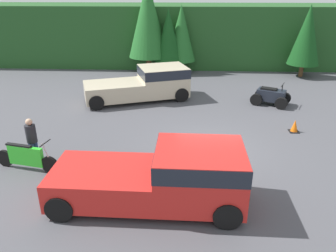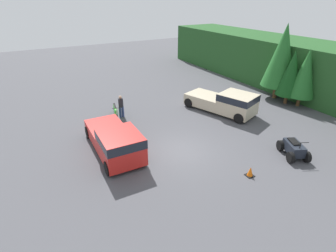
% 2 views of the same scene
% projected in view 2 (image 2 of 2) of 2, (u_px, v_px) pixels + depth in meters
% --- Properties ---
extents(ground_plane, '(80.00, 80.00, 0.00)m').
position_uv_depth(ground_plane, '(179.00, 151.00, 15.87)').
color(ground_plane, '#4C4C51').
extents(tree_left, '(2.84, 2.84, 6.46)m').
position_uv_depth(tree_left, '(282.00, 56.00, 22.36)').
color(tree_left, brown).
rests_on(tree_left, ground_plane).
extents(tree_mid_left, '(1.99, 1.99, 4.53)m').
position_uv_depth(tree_mid_left, '(291.00, 73.00, 21.60)').
color(tree_mid_left, brown).
rests_on(tree_mid_left, ground_plane).
extents(tree_mid_right, '(2.10, 2.10, 4.76)m').
position_uv_depth(tree_mid_right, '(305.00, 73.00, 21.05)').
color(tree_mid_right, brown).
rests_on(tree_mid_right, ground_plane).
extents(pickup_truck_red, '(5.57, 2.33, 1.79)m').
position_uv_depth(pickup_truck_red, '(115.00, 140.00, 15.13)').
color(pickup_truck_red, red).
rests_on(pickup_truck_red, ground_plane).
extents(pickup_truck_second, '(6.05, 3.91, 1.79)m').
position_uv_depth(pickup_truck_second, '(226.00, 102.00, 20.56)').
color(pickup_truck_second, beige).
rests_on(pickup_truck_second, ground_plane).
extents(dirt_bike, '(2.40, 0.78, 1.16)m').
position_uv_depth(dirt_bike, '(116.00, 112.00, 19.92)').
color(dirt_bike, black).
rests_on(dirt_bike, ground_plane).
extents(quad_atv, '(2.25, 1.89, 1.20)m').
position_uv_depth(quad_atv, '(294.00, 149.00, 15.20)').
color(quad_atv, black).
rests_on(quad_atv, ground_plane).
extents(rider_person, '(0.45, 0.45, 1.74)m').
position_uv_depth(rider_person, '(121.00, 106.00, 19.83)').
color(rider_person, navy).
rests_on(rider_person, ground_plane).
extents(traffic_cone, '(0.42, 0.42, 0.55)m').
position_uv_depth(traffic_cone, '(250.00, 172.00, 13.58)').
color(traffic_cone, black).
rests_on(traffic_cone, ground_plane).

